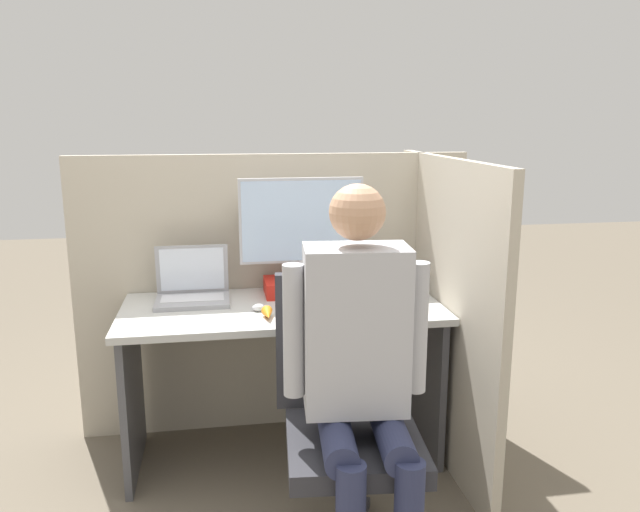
{
  "coord_description": "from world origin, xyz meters",
  "views": [
    {
      "loc": [
        -0.26,
        -2.29,
        1.52
      ],
      "look_at": [
        0.14,
        0.15,
        0.97
      ],
      "focal_mm": 35.0,
      "sensor_mm": 36.0,
      "label": 1
    }
  ],
  "objects_px": {
    "paper_box": "(302,286)",
    "carrot_toy": "(268,314)",
    "office_chair": "(346,412)",
    "coffee_mug": "(384,277)",
    "stapler": "(406,287)",
    "laptop": "(192,291)",
    "person": "(360,358)",
    "monitor": "(301,225)"
  },
  "relations": [
    {
      "from": "paper_box",
      "to": "laptop",
      "type": "xyz_separation_m",
      "value": [
        -0.5,
        -0.04,
        0.01
      ]
    },
    {
      "from": "laptop",
      "to": "office_chair",
      "type": "relative_size",
      "value": 0.33
    },
    {
      "from": "stapler",
      "to": "coffee_mug",
      "type": "relative_size",
      "value": 1.16
    },
    {
      "from": "office_chair",
      "to": "person",
      "type": "height_order",
      "value": "person"
    },
    {
      "from": "monitor",
      "to": "person",
      "type": "distance_m",
      "value": 0.96
    },
    {
      "from": "laptop",
      "to": "person",
      "type": "relative_size",
      "value": 0.24
    },
    {
      "from": "laptop",
      "to": "office_chair",
      "type": "distance_m",
      "value": 0.95
    },
    {
      "from": "paper_box",
      "to": "coffee_mug",
      "type": "relative_size",
      "value": 3.28
    },
    {
      "from": "office_chair",
      "to": "stapler",
      "type": "bearing_deg",
      "value": 58.3
    },
    {
      "from": "paper_box",
      "to": "carrot_toy",
      "type": "height_order",
      "value": "paper_box"
    },
    {
      "from": "person",
      "to": "monitor",
      "type": "bearing_deg",
      "value": 94.14
    },
    {
      "from": "office_chair",
      "to": "coffee_mug",
      "type": "xyz_separation_m",
      "value": [
        0.35,
        0.8,
        0.28
      ]
    },
    {
      "from": "person",
      "to": "paper_box",
      "type": "bearing_deg",
      "value": 94.16
    },
    {
      "from": "stapler",
      "to": "person",
      "type": "relative_size",
      "value": 0.09
    },
    {
      "from": "carrot_toy",
      "to": "person",
      "type": "distance_m",
      "value": 0.62
    },
    {
      "from": "paper_box",
      "to": "coffee_mug",
      "type": "height_order",
      "value": "coffee_mug"
    },
    {
      "from": "paper_box",
      "to": "office_chair",
      "type": "relative_size",
      "value": 0.36
    },
    {
      "from": "office_chair",
      "to": "coffee_mug",
      "type": "relative_size",
      "value": 9.17
    },
    {
      "from": "monitor",
      "to": "coffee_mug",
      "type": "relative_size",
      "value": 5.39
    },
    {
      "from": "office_chair",
      "to": "paper_box",
      "type": "bearing_deg",
      "value": 94.02
    },
    {
      "from": "stapler",
      "to": "person",
      "type": "xyz_separation_m",
      "value": [
        -0.41,
        -0.84,
        0.01
      ]
    },
    {
      "from": "paper_box",
      "to": "person",
      "type": "relative_size",
      "value": 0.26
    },
    {
      "from": "stapler",
      "to": "office_chair",
      "type": "relative_size",
      "value": 0.13
    },
    {
      "from": "coffee_mug",
      "to": "laptop",
      "type": "bearing_deg",
      "value": -174.93
    },
    {
      "from": "office_chair",
      "to": "coffee_mug",
      "type": "distance_m",
      "value": 0.91
    },
    {
      "from": "laptop",
      "to": "stapler",
      "type": "distance_m",
      "value": 0.98
    },
    {
      "from": "stapler",
      "to": "laptop",
      "type": "bearing_deg",
      "value": 178.17
    },
    {
      "from": "person",
      "to": "coffee_mug",
      "type": "relative_size",
      "value": 12.52
    },
    {
      "from": "paper_box",
      "to": "laptop",
      "type": "relative_size",
      "value": 1.07
    },
    {
      "from": "paper_box",
      "to": "office_chair",
      "type": "distance_m",
      "value": 0.81
    },
    {
      "from": "monitor",
      "to": "office_chair",
      "type": "distance_m",
      "value": 0.94
    },
    {
      "from": "stapler",
      "to": "carrot_toy",
      "type": "bearing_deg",
      "value": -157.4
    },
    {
      "from": "paper_box",
      "to": "person",
      "type": "height_order",
      "value": "person"
    },
    {
      "from": "coffee_mug",
      "to": "carrot_toy",
      "type": "bearing_deg",
      "value": -146.6
    },
    {
      "from": "paper_box",
      "to": "person",
      "type": "bearing_deg",
      "value": -85.84
    },
    {
      "from": "carrot_toy",
      "to": "office_chair",
      "type": "relative_size",
      "value": 0.13
    },
    {
      "from": "coffee_mug",
      "to": "person",
      "type": "bearing_deg",
      "value": -109.44
    },
    {
      "from": "monitor",
      "to": "person",
      "type": "bearing_deg",
      "value": -85.86
    },
    {
      "from": "stapler",
      "to": "coffee_mug",
      "type": "bearing_deg",
      "value": 125.02
    },
    {
      "from": "paper_box",
      "to": "monitor",
      "type": "xyz_separation_m",
      "value": [
        0.0,
        0.0,
        0.29
      ]
    },
    {
      "from": "paper_box",
      "to": "laptop",
      "type": "distance_m",
      "value": 0.5
    },
    {
      "from": "stapler",
      "to": "monitor",
      "type": "bearing_deg",
      "value": 170.69
    }
  ]
}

